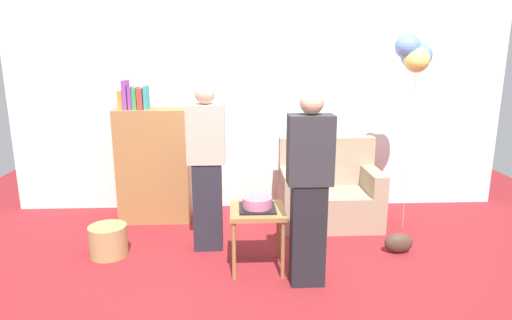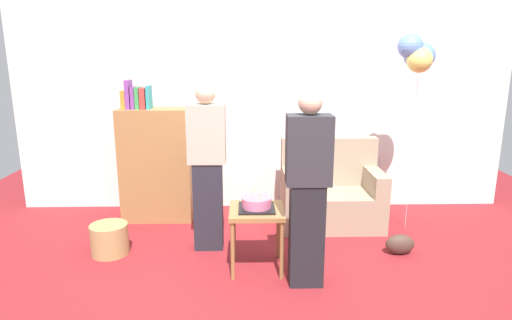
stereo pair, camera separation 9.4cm
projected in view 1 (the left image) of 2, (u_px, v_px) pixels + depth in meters
name	position (u px, v px, depth m)	size (l,w,h in m)	color
ground_plane	(273.00, 285.00, 3.73)	(8.00, 8.00, 0.00)	maroon
wall_back	(260.00, 99.00, 5.39)	(6.00, 0.10, 2.70)	silver
couch	(329.00, 194.00, 5.03)	(1.10, 0.70, 0.96)	gray
bookshelf	(153.00, 163.00, 5.04)	(0.80, 0.36, 1.62)	olive
side_table	(257.00, 218.00, 3.92)	(0.48, 0.48, 0.57)	olive
birthday_cake	(257.00, 203.00, 3.89)	(0.32, 0.32, 0.17)	black
person_blowing_candles	(207.00, 167.00, 4.25)	(0.36, 0.22, 1.63)	#23232D
person_holding_cake	(309.00, 189.00, 3.58)	(0.36, 0.22, 1.63)	black
wicker_basket	(108.00, 241.00, 4.25)	(0.36, 0.36, 0.30)	#A88451
handbag	(399.00, 243.00, 4.31)	(0.28, 0.14, 0.20)	#473328
balloon_bunch	(415.00, 54.00, 4.51)	(0.40, 0.35, 2.10)	silver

